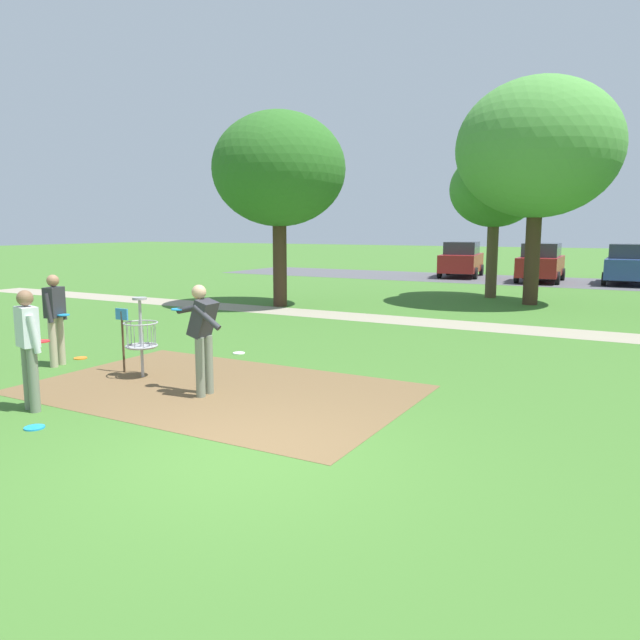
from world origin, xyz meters
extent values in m
plane|color=#3D6B28|center=(0.00, 0.00, 0.00)|extent=(160.00, 160.00, 0.00)
cube|color=brown|center=(-2.03, 2.15, 0.00)|extent=(6.07, 3.83, 0.01)
cylinder|color=#9E9EA3|center=(-3.70, 2.17, 0.68)|extent=(0.05, 0.05, 1.35)
cylinder|color=#9E9EA3|center=(-3.70, 2.17, 1.37)|extent=(0.24, 0.24, 0.04)
torus|color=#9E9EA3|center=(-3.70, 2.17, 0.95)|extent=(0.58, 0.58, 0.02)
torus|color=#9E9EA3|center=(-3.70, 2.17, 0.55)|extent=(0.55, 0.55, 0.03)
cylinder|color=#9E9EA3|center=(-3.70, 2.17, 0.53)|extent=(0.48, 0.48, 0.02)
cylinder|color=gray|center=(-3.46, 2.17, 0.75)|extent=(0.01, 0.01, 0.40)
cylinder|color=gray|center=(-3.51, 2.31, 0.75)|extent=(0.01, 0.01, 0.40)
cylinder|color=gray|center=(-3.63, 2.39, 0.75)|extent=(0.01, 0.01, 0.40)
cylinder|color=gray|center=(-3.77, 2.39, 0.75)|extent=(0.01, 0.01, 0.40)
cylinder|color=gray|center=(-3.89, 2.31, 0.75)|extent=(0.01, 0.01, 0.40)
cylinder|color=gray|center=(-3.94, 2.17, 0.75)|extent=(0.01, 0.01, 0.40)
cylinder|color=gray|center=(-3.89, 2.03, 0.75)|extent=(0.01, 0.01, 0.40)
cylinder|color=gray|center=(-3.77, 1.94, 0.75)|extent=(0.01, 0.01, 0.40)
cylinder|color=gray|center=(-3.63, 1.94, 0.75)|extent=(0.01, 0.01, 0.40)
cylinder|color=gray|center=(-3.51, 2.03, 0.75)|extent=(0.01, 0.01, 0.40)
cylinder|color=#4C3823|center=(-4.25, 2.27, 0.55)|extent=(0.04, 0.04, 1.10)
cube|color=#3384C6|center=(-4.25, 2.27, 1.05)|extent=(0.28, 0.03, 0.20)
cylinder|color=tan|center=(-5.76, 2.14, 0.46)|extent=(0.14, 0.14, 0.92)
cylinder|color=tan|center=(-5.70, 1.93, 0.46)|extent=(0.14, 0.14, 0.92)
cube|color=#2D2D33|center=(-5.73, 2.04, 1.20)|extent=(0.30, 0.40, 0.56)
sphere|color=#9E7051|center=(-5.73, 2.04, 1.60)|extent=(0.22, 0.22, 0.22)
cylinder|color=#2D2D33|center=(-5.76, 2.23, 1.12)|extent=(0.18, 0.13, 0.55)
cylinder|color=#2D2D33|center=(-5.67, 1.86, 1.12)|extent=(0.18, 0.13, 0.55)
cylinder|color=#1E93DB|center=(-5.56, 2.08, 0.97)|extent=(0.22, 0.22, 0.02)
cylinder|color=slate|center=(-2.00, 1.68, 0.46)|extent=(0.14, 0.14, 0.92)
cylinder|color=slate|center=(-2.02, 1.90, 0.46)|extent=(0.14, 0.14, 0.92)
cube|color=#2D2D33|center=(-2.01, 1.79, 1.20)|extent=(0.41, 0.39, 0.60)
sphere|color=tan|center=(-2.07, 1.78, 1.60)|extent=(0.22, 0.22, 0.22)
cylinder|color=#2D2D33|center=(-2.32, 1.92, 1.32)|extent=(0.59, 0.14, 0.21)
cylinder|color=#1E93DB|center=(-2.60, 1.90, 1.29)|extent=(0.22, 0.22, 0.02)
cylinder|color=#2D2D33|center=(-1.81, 1.64, 1.25)|extent=(0.48, 0.13, 0.37)
cylinder|color=slate|center=(-3.75, 0.03, 0.46)|extent=(0.14, 0.14, 0.92)
cylinder|color=slate|center=(-3.53, -0.04, 0.46)|extent=(0.14, 0.14, 0.92)
cube|color=silver|center=(-3.64, -0.01, 1.20)|extent=(0.41, 0.32, 0.56)
sphere|color=brown|center=(-3.64, -0.01, 1.60)|extent=(0.22, 0.22, 0.22)
cylinder|color=silver|center=(-3.81, 0.07, 1.12)|extent=(0.13, 0.18, 0.55)
cylinder|color=silver|center=(-3.45, -0.04, 1.12)|extent=(0.13, 0.18, 0.55)
cylinder|color=red|center=(-3.59, 0.17, 0.97)|extent=(0.22, 0.22, 0.02)
cylinder|color=#1E93DB|center=(-2.92, -0.51, 0.01)|extent=(0.25, 0.25, 0.02)
cylinder|color=white|center=(-3.44, 4.58, 0.01)|extent=(0.25, 0.25, 0.02)
cylinder|color=red|center=(-2.85, 2.75, 0.01)|extent=(0.21, 0.21, 0.02)
cylinder|color=orange|center=(-5.88, 2.66, 0.01)|extent=(0.25, 0.25, 0.02)
cylinder|color=brown|center=(-1.36, 17.38, 1.37)|extent=(0.41, 0.41, 2.74)
ellipsoid|color=#428433|center=(-1.36, 17.38, 3.96)|extent=(3.24, 3.24, 2.75)
cylinder|color=#422D1E|center=(0.31, 15.90, 1.57)|extent=(0.49, 0.49, 3.15)
ellipsoid|color=#4C8E3D|center=(0.31, 15.90, 5.12)|extent=(5.27, 5.27, 4.48)
cylinder|color=#422D1E|center=(-6.84, 11.46, 1.41)|extent=(0.45, 0.45, 2.82)
ellipsoid|color=#2D6623|center=(-6.84, 11.46, 4.42)|extent=(4.27, 4.27, 3.63)
cube|color=#4C4C51|center=(0.00, 25.54, 0.00)|extent=(36.00, 6.00, 0.01)
cube|color=maroon|center=(-5.03, 26.30, 0.75)|extent=(2.35, 4.40, 0.90)
cube|color=#2D333D|center=(-5.03, 26.30, 1.52)|extent=(1.86, 2.38, 0.64)
cylinder|color=black|center=(-6.10, 27.47, 0.30)|extent=(0.26, 0.62, 0.60)
cylinder|color=black|center=(-4.31, 27.71, 0.30)|extent=(0.26, 0.62, 0.60)
cylinder|color=black|center=(-5.75, 24.89, 0.30)|extent=(0.26, 0.62, 0.60)
cylinder|color=black|center=(-3.97, 25.13, 0.30)|extent=(0.26, 0.62, 0.60)
cube|color=maroon|center=(-0.87, 25.23, 0.75)|extent=(1.99, 4.28, 0.90)
cube|color=#2D333D|center=(-0.87, 25.23, 1.52)|extent=(1.68, 2.25, 0.64)
cylinder|color=black|center=(-1.83, 26.49, 0.30)|extent=(0.21, 0.61, 0.60)
cylinder|color=black|center=(-0.03, 26.57, 0.30)|extent=(0.21, 0.61, 0.60)
cylinder|color=black|center=(-1.71, 23.89, 0.30)|extent=(0.21, 0.61, 0.60)
cylinder|color=black|center=(0.09, 23.97, 0.30)|extent=(0.21, 0.61, 0.60)
cube|color=#2D4784|center=(2.84, 25.87, 0.75)|extent=(1.86, 4.22, 0.90)
cube|color=#2D333D|center=(2.84, 25.87, 1.52)|extent=(1.61, 2.21, 0.64)
cylinder|color=black|center=(1.92, 27.16, 0.30)|extent=(0.19, 0.60, 0.60)
cylinder|color=black|center=(1.96, 24.55, 0.30)|extent=(0.19, 0.60, 0.60)
cube|color=gray|center=(0.00, 10.45, 0.00)|extent=(40.00, 1.49, 0.00)
camera|label=1|loc=(3.93, -5.29, 2.56)|focal=34.02mm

